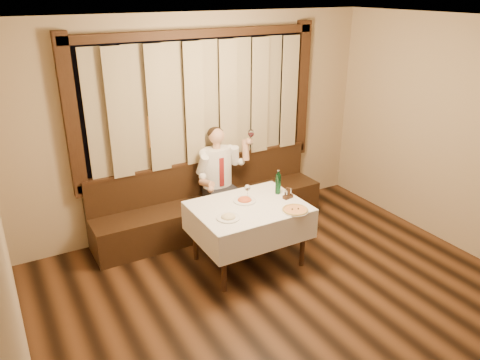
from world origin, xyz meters
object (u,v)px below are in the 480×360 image
pizza (295,210)px  pasta_cream (228,215)px  pasta_red (245,198)px  green_bottle (278,184)px  cruet_caddy (288,194)px  dining_table (249,214)px  seated_man (220,172)px  banquette (210,206)px

pizza → pasta_cream: pasta_cream is taller
pasta_red → green_bottle: 0.47m
cruet_caddy → pizza: bearing=-122.1°
dining_table → green_bottle: green_bottle is taller
dining_table → pizza: (0.38, -0.38, 0.12)m
dining_table → pasta_red: (0.02, 0.12, 0.14)m
pizza → seated_man: (-0.26, 1.31, 0.05)m
dining_table → cruet_caddy: (0.51, -0.06, 0.15)m
pizza → banquette: bearing=105.2°
dining_table → pasta_cream: 0.42m
pasta_cream → green_bottle: (0.83, 0.29, 0.09)m
banquette → dining_table: size_ratio=2.52×
dining_table → green_bottle: bearing=13.5°
banquette → pasta_cream: (-0.35, -1.19, 0.48)m
pasta_cream → dining_table: bearing=25.6°
pizza → pasta_red: 0.62m
dining_table → seated_man: (0.12, 0.93, 0.17)m
cruet_caddy → pasta_cream: bearing=176.9°
dining_table → cruet_caddy: size_ratio=9.60×
green_bottle → seated_man: seated_man is taller
pasta_cream → cruet_caddy: 0.87m
green_bottle → cruet_caddy: size_ratio=2.29×
pasta_red → green_bottle: green_bottle is taller
dining_table → seated_man: seated_man is taller
cruet_caddy → seated_man: size_ratio=0.09×
banquette → pizza: (0.38, -1.40, 0.46)m
pasta_red → dining_table: bearing=-97.3°
cruet_caddy → dining_table: bearing=163.1°
pizza → seated_man: bearing=101.3°
dining_table → green_bottle: (0.48, 0.12, 0.23)m
banquette → seated_man: (0.12, -0.09, 0.51)m
pizza → cruet_caddy: cruet_caddy is taller
pizza → pasta_red: bearing=126.2°
pasta_cream → cruet_caddy: bearing=7.5°
pizza → seated_man: seated_man is taller
pasta_red → pasta_cream: bearing=-142.0°
pasta_cream → green_bottle: bearing=18.9°
cruet_caddy → seated_man: bearing=101.0°
pasta_cream → pasta_red: bearing=38.0°
cruet_caddy → pasta_red: bearing=149.9°
banquette → cruet_caddy: (0.51, -1.08, 0.49)m
pasta_red → seated_man: 0.82m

